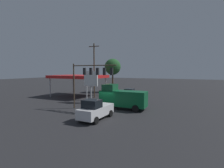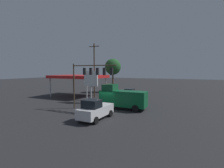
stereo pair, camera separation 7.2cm
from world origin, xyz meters
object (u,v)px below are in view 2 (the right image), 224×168
(price_sign, at_px, (91,80))
(pickup_parked, at_px, (95,110))
(traffic_signal_assembly, at_px, (91,75))
(delivery_truck, at_px, (122,97))
(utility_pole, at_px, (94,69))
(street_tree, at_px, (113,67))
(sedan_far, at_px, (130,93))

(price_sign, height_order, pickup_parked, price_sign)
(traffic_signal_assembly, height_order, delivery_truck, traffic_signal_assembly)
(traffic_signal_assembly, xyz_separation_m, delivery_truck, (-3.61, -2.64, -3.37))
(traffic_signal_assembly, height_order, utility_pole, utility_pole)
(traffic_signal_assembly, distance_m, price_sign, 6.05)
(utility_pole, xyz_separation_m, delivery_truck, (-9.21, 7.26, -4.14))
(utility_pole, distance_m, delivery_truck, 12.44)
(pickup_parked, xyz_separation_m, street_tree, (9.21, -23.67, 5.43))
(sedan_far, height_order, delivery_truck, delivery_truck)
(street_tree, bearing_deg, price_sign, 101.22)
(price_sign, relative_size, delivery_truck, 0.80)
(traffic_signal_assembly, relative_size, delivery_truck, 1.02)
(traffic_signal_assembly, xyz_separation_m, price_sign, (3.24, -4.99, -1.07))
(utility_pole, relative_size, pickup_parked, 2.12)
(price_sign, relative_size, street_tree, 0.64)
(sedan_far, relative_size, delivery_truck, 0.65)
(pickup_parked, bearing_deg, traffic_signal_assembly, -140.86)
(utility_pole, bearing_deg, delivery_truck, 141.75)
(utility_pole, xyz_separation_m, pickup_parked, (-8.61, 13.68, -4.73))
(price_sign, height_order, delivery_truck, price_sign)
(utility_pole, xyz_separation_m, street_tree, (0.60, -9.99, 0.70))
(price_sign, bearing_deg, traffic_signal_assembly, 122.98)
(price_sign, distance_m, pickup_parked, 11.16)
(price_sign, distance_m, delivery_truck, 7.60)
(utility_pole, xyz_separation_m, price_sign, (-2.36, 4.90, -1.85))
(traffic_signal_assembly, bearing_deg, price_sign, -57.02)
(traffic_signal_assembly, relative_size, pickup_parked, 1.34)
(utility_pole, relative_size, street_tree, 1.28)
(delivery_truck, bearing_deg, utility_pole, -39.57)
(price_sign, xyz_separation_m, delivery_truck, (-6.85, 2.36, -2.29))
(utility_pole, height_order, price_sign, utility_pole)
(traffic_signal_assembly, distance_m, utility_pole, 11.40)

